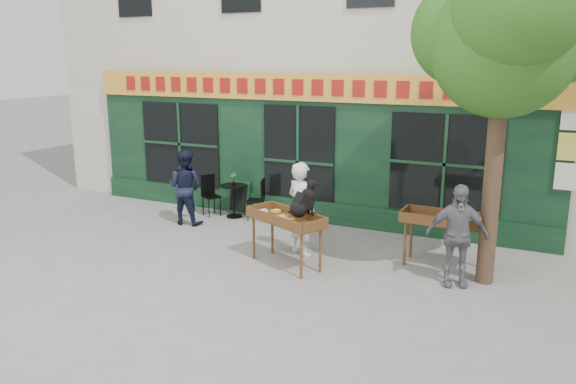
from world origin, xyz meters
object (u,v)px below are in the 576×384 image
book_cart_center (286,221)px  man_left (185,187)px  bistro_table (234,194)px  man_right (457,235)px  book_cart_right (446,222)px  dog (303,198)px  woman (301,209)px

book_cart_center → man_left: man_left is taller
bistro_table → man_right: bearing=-19.8°
man_right → man_left: (-6.00, 1.01, -0.01)m
book_cart_right → man_left: 5.71m
dog → woman: 0.88m
book_cart_center → book_cart_right: 2.80m
dog → man_left: (-3.49, 1.45, -0.46)m
book_cart_center → book_cart_right: bearing=47.7°
man_left → book_cart_right: bearing=171.7°
woman → man_left: 3.23m
woman → man_right: (2.86, -0.26, -0.04)m
dog → woman: bearing=140.3°
book_cart_center → man_right: size_ratio=0.96×
bistro_table → man_left: size_ratio=0.46×
man_right → man_left: size_ratio=1.01×
book_cart_right → man_right: man_right is taller
book_cart_center → man_right: (2.86, 0.39, 0.02)m
woman → bistro_table: size_ratio=2.32×
dog → bistro_table: dog is taller
book_cart_center → bistro_table: size_ratio=2.14×
dog → bistro_table: (-2.79, 2.35, -0.75)m
dog → man_right: 2.58m
book_cart_right → woman: bearing=-168.2°
woman → bistro_table: (-2.44, 1.65, -0.34)m
book_cart_center → woman: woman is taller
man_right → book_cart_right: bearing=92.8°
book_cart_center → bistro_table: (-2.44, 2.30, -0.28)m
man_right → man_left: 6.08m
book_cart_center → dog: bearing=15.6°
dog → woman: woman is taller
man_right → bistro_table: size_ratio=2.22×
book_cart_right → bistro_table: bearing=167.9°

